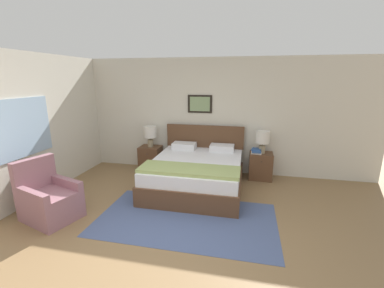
{
  "coord_description": "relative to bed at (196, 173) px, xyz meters",
  "views": [
    {
      "loc": [
        1.06,
        -2.6,
        2.16
      ],
      "look_at": [
        0.11,
        1.74,
        1.01
      ],
      "focal_mm": 24.0,
      "sensor_mm": 36.0,
      "label": 1
    }
  ],
  "objects": [
    {
      "name": "book_novel_upper",
      "position": [
        1.17,
        0.76,
        0.35
      ],
      "size": [
        0.23,
        0.23,
        0.03
      ],
      "rotation": [
        0.0,
        0.0,
        -0.2
      ],
      "color": "#335693",
      "rests_on": "book_hardcover_middle"
    },
    {
      "name": "armchair",
      "position": [
        -2.04,
        -1.61,
        -0.01
      ],
      "size": [
        0.94,
        0.85,
        0.94
      ],
      "rotation": [
        0.0,
        0.0,
        -1.87
      ],
      "color": "#8E606B",
      "rests_on": "ground_plane"
    },
    {
      "name": "nightstand_near_window",
      "position": [
        -1.28,
        0.8,
        -0.03
      ],
      "size": [
        0.49,
        0.44,
        0.58
      ],
      "color": "brown",
      "rests_on": "ground_plane"
    },
    {
      "name": "table_lamp_near_window",
      "position": [
        -1.26,
        0.79,
        0.59
      ],
      "size": [
        0.29,
        0.29,
        0.49
      ],
      "color": "gray",
      "rests_on": "nightstand_near_window"
    },
    {
      "name": "book_hardcover_middle",
      "position": [
        1.17,
        0.76,
        0.31
      ],
      "size": [
        0.19,
        0.24,
        0.04
      ],
      "rotation": [
        0.0,
        0.0,
        0.02
      ],
      "color": "#335693",
      "rests_on": "book_thick_bottom"
    },
    {
      "name": "bed",
      "position": [
        0.0,
        0.0,
        0.0
      ],
      "size": [
        1.78,
        2.03,
        1.11
      ],
      "color": "brown",
      "rests_on": "ground_plane"
    },
    {
      "name": "book_thick_bottom",
      "position": [
        1.17,
        0.76,
        0.28
      ],
      "size": [
        0.22,
        0.21,
        0.03
      ],
      "rotation": [
        0.0,
        0.0,
        -0.02
      ],
      "color": "silver",
      "rests_on": "nightstand_by_door"
    },
    {
      "name": "table_lamp_by_door",
      "position": [
        1.28,
        0.79,
        0.59
      ],
      "size": [
        0.29,
        0.29,
        0.49
      ],
      "color": "gray",
      "rests_on": "nightstand_by_door"
    },
    {
      "name": "ground_plane",
      "position": [
        -0.12,
        -2.11,
        -0.32
      ],
      "size": [
        16.0,
        16.0,
        0.0
      ],
      "primitive_type": "plane",
      "color": "olive"
    },
    {
      "name": "nightstand_by_door",
      "position": [
        1.28,
        0.8,
        -0.03
      ],
      "size": [
        0.49,
        0.44,
        0.58
      ],
      "color": "brown",
      "rests_on": "ground_plane"
    },
    {
      "name": "wall_left",
      "position": [
        -2.78,
        -0.55,
        0.98
      ],
      "size": [
        0.08,
        5.57,
        2.6
      ],
      "color": "beige",
      "rests_on": "ground_plane"
    },
    {
      "name": "wall_back",
      "position": [
        -0.12,
        1.09,
        0.98
      ],
      "size": [
        7.68,
        0.09,
        2.6
      ],
      "color": "beige",
      "rests_on": "ground_plane"
    },
    {
      "name": "area_rug_main",
      "position": [
        0.08,
        -1.21,
        -0.32
      ],
      "size": [
        2.77,
        1.57,
        0.01
      ],
      "color": "#47567F",
      "rests_on": "ground_plane"
    }
  ]
}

